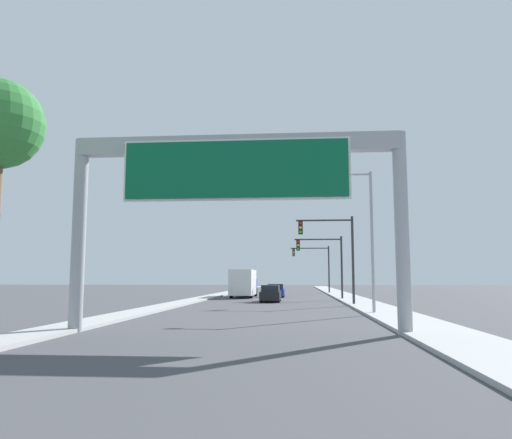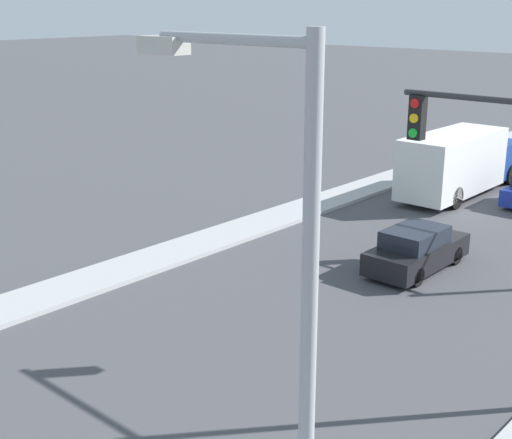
% 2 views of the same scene
% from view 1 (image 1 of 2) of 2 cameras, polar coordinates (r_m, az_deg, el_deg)
% --- Properties ---
extents(sidewalk_right, '(3.00, 120.00, 0.15)m').
position_cam_1_polar(sidewalk_right, '(61.81, 9.78, -8.50)').
color(sidewalk_right, '#A9A9A9').
rests_on(sidewalk_right, ground).
extents(median_strip_left, '(2.00, 120.00, 0.15)m').
position_cam_1_polar(median_strip_left, '(62.32, -4.24, -8.56)').
color(median_strip_left, '#A9A9A9').
rests_on(median_strip_left, ground).
extents(sign_gantry, '(13.45, 0.73, 7.85)m').
position_cam_1_polar(sign_gantry, '(19.95, -2.29, 4.50)').
color(sign_gantry, '#9EA0A5').
rests_on(sign_gantry, ground).
extents(car_mid_left, '(1.88, 4.26, 1.47)m').
position_cam_1_polar(car_mid_left, '(55.96, 2.28, -8.16)').
color(car_mid_left, navy).
rests_on(car_mid_left, ground).
extents(car_far_right, '(1.74, 4.32, 1.50)m').
position_cam_1_polar(car_far_right, '(45.08, 1.68, -8.50)').
color(car_far_right, black).
rests_on(car_far_right, ground).
extents(truck_box_primary, '(2.39, 8.87, 3.00)m').
position_cam_1_polar(truck_box_primary, '(55.51, -1.40, -7.30)').
color(truck_box_primary, navy).
rests_on(truck_box_primary, ground).
extents(traffic_light_near_intersection, '(4.51, 0.32, 6.97)m').
position_cam_1_polar(traffic_light_near_intersection, '(39.73, 9.07, -2.96)').
color(traffic_light_near_intersection, '#2D2D30').
rests_on(traffic_light_near_intersection, ground).
extents(traffic_light_mid_block, '(4.71, 0.32, 6.22)m').
position_cam_1_polar(traffic_light_mid_block, '(49.66, 8.03, -4.22)').
color(traffic_light_mid_block, '#2D2D30').
rests_on(traffic_light_mid_block, ground).
extents(traffic_light_far_intersection, '(5.35, 0.32, 6.52)m').
position_cam_1_polar(traffic_light_far_intersection, '(69.63, 6.93, -4.73)').
color(traffic_light_far_intersection, '#2D2D30').
rests_on(traffic_light_far_intersection, ground).
extents(street_lamp_right, '(2.53, 0.28, 8.49)m').
position_cam_1_polar(street_lamp_right, '(30.36, 12.53, -1.10)').
color(street_lamp_right, '#9EA0A5').
rests_on(street_lamp_right, ground).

